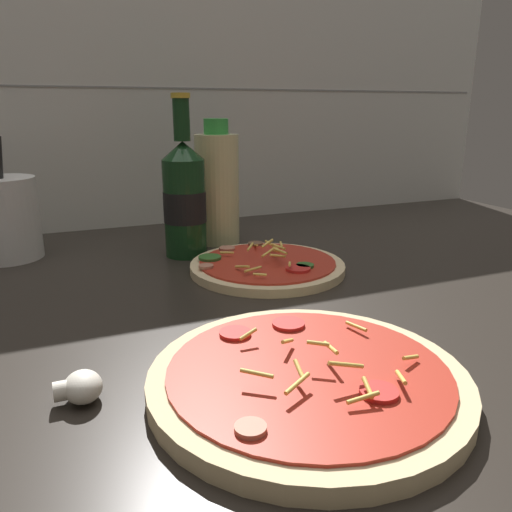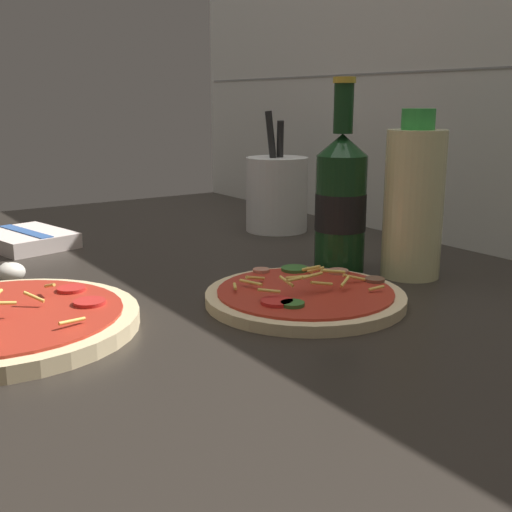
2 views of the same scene
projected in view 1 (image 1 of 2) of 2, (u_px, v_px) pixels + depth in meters
The scene contains 8 objects.
counter_slab at pixel (248, 300), 67.38cm from camera, with size 160.00×90.00×2.50cm.
tile_backsplash at pixel (163, 88), 99.51cm from camera, with size 160.00×1.13×60.00cm.
pizza_near at pixel (307, 378), 43.56cm from camera, with size 27.85×27.85×4.47cm.
pizza_far at pixel (267, 266), 75.17cm from camera, with size 23.23×23.23×4.67cm.
beer_bottle at pixel (185, 198), 80.93cm from camera, with size 6.95×6.95×25.89cm.
oil_bottle at pixel (217, 187), 88.83cm from camera, with size 7.76×7.76×21.92cm.
mushroom_left at pixel (81, 387), 41.52cm from camera, with size 3.90×3.72×2.60cm.
utensil_crock at pixel (3, 218), 79.94cm from camera, with size 11.03×11.03×21.19cm.
Camera 1 is at (-22.98, -58.57, 26.11)cm, focal length 35.00 mm.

